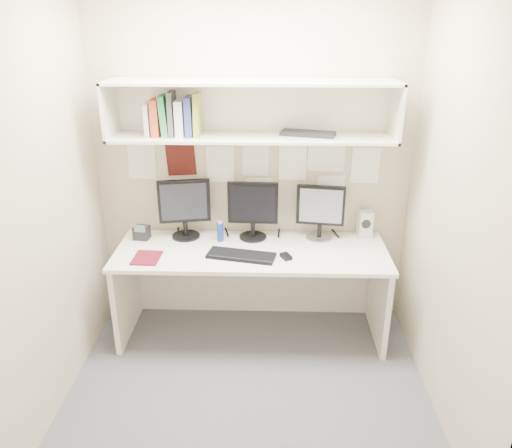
{
  "coord_description": "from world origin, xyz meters",
  "views": [
    {
      "loc": [
        0.13,
        -2.67,
        2.32
      ],
      "look_at": [
        0.04,
        0.35,
        1.06
      ],
      "focal_mm": 35.0,
      "sensor_mm": 36.0,
      "label": 1
    }
  ],
  "objects_px": {
    "desk": "(252,292)",
    "maroon_notebook": "(147,258)",
    "monitor_center": "(253,208)",
    "monitor_right": "(320,210)",
    "desk_phone": "(142,232)",
    "speaker": "(365,224)",
    "keyboard": "(241,255)",
    "monitor_left": "(184,206)"
  },
  "relations": [
    {
      "from": "monitor_right",
      "to": "desk",
      "type": "bearing_deg",
      "value": -148.81
    },
    {
      "from": "keyboard",
      "to": "monitor_left",
      "type": "bearing_deg",
      "value": 154.23
    },
    {
      "from": "maroon_notebook",
      "to": "speaker",
      "type": "bearing_deg",
      "value": 17.36
    },
    {
      "from": "desk",
      "to": "desk_phone",
      "type": "height_order",
      "value": "desk_phone"
    },
    {
      "from": "desk_phone",
      "to": "maroon_notebook",
      "type": "bearing_deg",
      "value": -62.44
    },
    {
      "from": "keyboard",
      "to": "desk_phone",
      "type": "distance_m",
      "value": 0.84
    },
    {
      "from": "monitor_right",
      "to": "desk_phone",
      "type": "xyz_separation_m",
      "value": [
        -1.37,
        -0.06,
        -0.18
      ]
    },
    {
      "from": "maroon_notebook",
      "to": "desk_phone",
      "type": "relative_size",
      "value": 1.66
    },
    {
      "from": "monitor_center",
      "to": "maroon_notebook",
      "type": "distance_m",
      "value": 0.87
    },
    {
      "from": "monitor_center",
      "to": "maroon_notebook",
      "type": "height_order",
      "value": "monitor_center"
    },
    {
      "from": "monitor_left",
      "to": "speaker",
      "type": "relative_size",
      "value": 2.23
    },
    {
      "from": "keyboard",
      "to": "monitor_center",
      "type": "bearing_deg",
      "value": 90.28
    },
    {
      "from": "keyboard",
      "to": "speaker",
      "type": "xyz_separation_m",
      "value": [
        0.94,
        0.4,
        0.09
      ]
    },
    {
      "from": "desk",
      "to": "speaker",
      "type": "xyz_separation_m",
      "value": [
        0.87,
        0.27,
        0.47
      ]
    },
    {
      "from": "keyboard",
      "to": "desk_phone",
      "type": "height_order",
      "value": "desk_phone"
    },
    {
      "from": "desk",
      "to": "monitor_center",
      "type": "distance_m",
      "value": 0.65
    },
    {
      "from": "monitor_left",
      "to": "monitor_right",
      "type": "height_order",
      "value": "monitor_left"
    },
    {
      "from": "desk",
      "to": "speaker",
      "type": "distance_m",
      "value": 1.02
    },
    {
      "from": "monitor_left",
      "to": "maroon_notebook",
      "type": "xyz_separation_m",
      "value": [
        -0.22,
        -0.39,
        -0.25
      ]
    },
    {
      "from": "desk",
      "to": "monitor_right",
      "type": "relative_size",
      "value": 4.71
    },
    {
      "from": "monitor_left",
      "to": "monitor_right",
      "type": "bearing_deg",
      "value": -10.52
    },
    {
      "from": "monitor_right",
      "to": "maroon_notebook",
      "type": "xyz_separation_m",
      "value": [
        -1.25,
        -0.39,
        -0.23
      ]
    },
    {
      "from": "desk",
      "to": "monitor_right",
      "type": "height_order",
      "value": "monitor_right"
    },
    {
      "from": "monitor_right",
      "to": "speaker",
      "type": "bearing_deg",
      "value": 15.81
    },
    {
      "from": "keyboard",
      "to": "maroon_notebook",
      "type": "xyz_separation_m",
      "value": [
        -0.67,
        -0.05,
        -0.01
      ]
    },
    {
      "from": "desk",
      "to": "monitor_center",
      "type": "relative_size",
      "value": 4.48
    },
    {
      "from": "monitor_left",
      "to": "speaker",
      "type": "distance_m",
      "value": 1.4
    },
    {
      "from": "monitor_center",
      "to": "keyboard",
      "type": "relative_size",
      "value": 0.92
    },
    {
      "from": "monitor_right",
      "to": "keyboard",
      "type": "height_order",
      "value": "monitor_right"
    },
    {
      "from": "desk",
      "to": "desk_phone",
      "type": "xyz_separation_m",
      "value": [
        -0.85,
        0.16,
        0.42
      ]
    },
    {
      "from": "desk",
      "to": "desk_phone",
      "type": "relative_size",
      "value": 14.71
    },
    {
      "from": "speaker",
      "to": "maroon_notebook",
      "type": "bearing_deg",
      "value": -171.82
    },
    {
      "from": "speaker",
      "to": "desk_phone",
      "type": "relative_size",
      "value": 1.52
    },
    {
      "from": "desk",
      "to": "keyboard",
      "type": "xyz_separation_m",
      "value": [
        -0.07,
        -0.13,
        0.38
      ]
    },
    {
      "from": "speaker",
      "to": "desk_phone",
      "type": "bearing_deg",
      "value": 176.28
    },
    {
      "from": "monitor_center",
      "to": "monitor_right",
      "type": "relative_size",
      "value": 1.05
    },
    {
      "from": "desk",
      "to": "maroon_notebook",
      "type": "xyz_separation_m",
      "value": [
        -0.74,
        -0.17,
        0.37
      ]
    },
    {
      "from": "monitor_right",
      "to": "monitor_center",
      "type": "bearing_deg",
      "value": -171.84
    },
    {
      "from": "desk",
      "to": "monitor_left",
      "type": "xyz_separation_m",
      "value": [
        -0.52,
        0.22,
        0.62
      ]
    },
    {
      "from": "monitor_center",
      "to": "keyboard",
      "type": "bearing_deg",
      "value": -99.16
    },
    {
      "from": "speaker",
      "to": "keyboard",
      "type": "bearing_deg",
      "value": -164.32
    },
    {
      "from": "speaker",
      "to": "desk_phone",
      "type": "height_order",
      "value": "speaker"
    }
  ]
}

